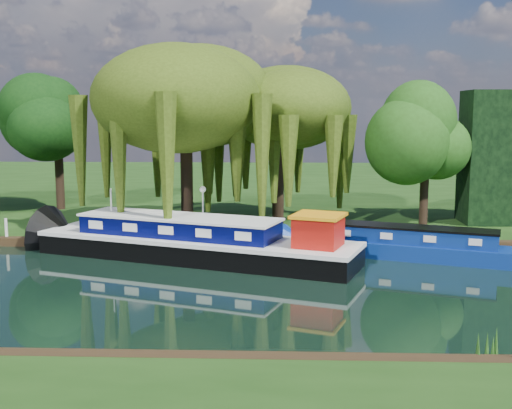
{
  "coord_description": "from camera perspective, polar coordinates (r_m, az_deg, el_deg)",
  "views": [
    {
      "loc": [
        4.88,
        -25.31,
        7.2
      ],
      "look_at": [
        3.73,
        4.88,
        2.8
      ],
      "focal_mm": 45.0,
      "sensor_mm": 36.0,
      "label": 1
    }
  ],
  "objects": [
    {
      "name": "willow_right",
      "position": [
        38.55,
        2.0,
        7.59
      ],
      "size": [
        7.07,
        7.07,
        8.61
      ],
      "color": "black",
      "rests_on": "far_bank"
    },
    {
      "name": "reeds_near",
      "position": [
        19.05,
        8.25,
        -12.24
      ],
      "size": [
        33.7,
        1.5,
        1.1
      ],
      "color": "#224813",
      "rests_on": "ground"
    },
    {
      "name": "white_cruiser",
      "position": [
        33.34,
        20.67,
        -4.73
      ],
      "size": [
        2.56,
        2.36,
        1.12
      ],
      "primitive_type": "imported",
      "rotation": [
        0.0,
        0.0,
        1.28
      ],
      "color": "silver",
      "rests_on": "ground"
    },
    {
      "name": "narrowboat",
      "position": [
        32.64,
        13.5,
        -3.59
      ],
      "size": [
        11.77,
        5.73,
        1.72
      ],
      "rotation": [
        0.0,
        0.0,
        -0.34
      ],
      "color": "navy",
      "rests_on": "ground"
    },
    {
      "name": "tree_far_mid",
      "position": [
        46.25,
        -17.25,
        6.81
      ],
      "size": [
        5.19,
        5.19,
        8.49
      ],
      "color": "black",
      "rests_on": "far_bank"
    },
    {
      "name": "willow_left",
      "position": [
        36.75,
        -6.28,
        9.06
      ],
      "size": [
        8.36,
        8.36,
        10.02
      ],
      "color": "black",
      "rests_on": "far_bank"
    },
    {
      "name": "dutch_barge",
      "position": [
        31.56,
        -5.19,
        -3.37
      ],
      "size": [
        16.46,
        8.87,
        3.41
      ],
      "rotation": [
        0.0,
        0.0,
        -0.34
      ],
      "color": "black",
      "rests_on": "ground"
    },
    {
      "name": "tree_far_right",
      "position": [
        39.32,
        14.88,
        5.53
      ],
      "size": [
        4.48,
        4.48,
        7.32
      ],
      "color": "black",
      "rests_on": "far_bank"
    },
    {
      "name": "far_bank",
      "position": [
        59.92,
        -2.5,
        1.59
      ],
      "size": [
        120.0,
        52.0,
        0.45
      ],
      "primitive_type": "cube",
      "color": "#16350E",
      "rests_on": "ground"
    },
    {
      "name": "ground",
      "position": [
        26.77,
        -8.47,
        -7.41
      ],
      "size": [
        120.0,
        120.0,
        0.0
      ],
      "primitive_type": "plane",
      "color": "black"
    },
    {
      "name": "mooring_posts",
      "position": [
        34.71,
        -6.77,
        -2.15
      ],
      "size": [
        19.16,
        0.16,
        1.0
      ],
      "color": "silver",
      "rests_on": "far_bank"
    },
    {
      "name": "lamppost",
      "position": [
        36.4,
        -4.75,
        0.71
      ],
      "size": [
        0.36,
        0.36,
        2.56
      ],
      "color": "silver",
      "rests_on": "far_bank"
    }
  ]
}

